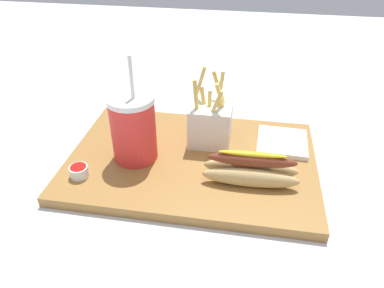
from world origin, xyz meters
name	(u,v)px	position (x,y,z in m)	size (l,w,h in m)	color
ground_plane	(192,168)	(0.00, 0.00, -0.01)	(2.40, 2.40, 0.02)	silver
food_tray	(192,161)	(0.00, 0.00, 0.01)	(0.48, 0.33, 0.02)	olive
soda_cup	(133,128)	(-0.11, -0.02, 0.09)	(0.09, 0.09, 0.21)	red
fries_basket	(211,122)	(0.03, 0.07, 0.06)	(0.08, 0.09, 0.15)	white
hot_dog_1	(251,170)	(0.12, -0.06, 0.04)	(0.17, 0.06, 0.06)	tan
ketchup_cup_1	(79,171)	(-0.19, -0.09, 0.03)	(0.03, 0.03, 0.02)	white
napkin_stack	(282,142)	(0.18, 0.07, 0.03)	(0.10, 0.10, 0.01)	white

